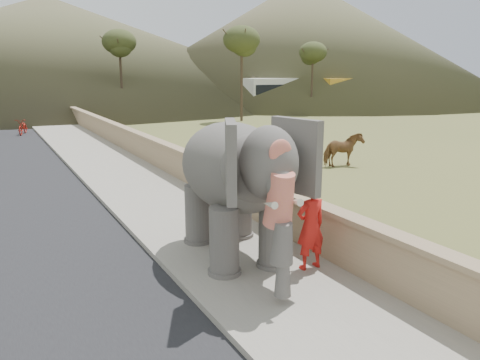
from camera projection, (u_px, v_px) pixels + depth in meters
name	position (u px, v px, depth m)	size (l,w,h in m)	color
walkway	(152.00, 197.00, 14.53)	(3.00, 120.00, 0.15)	#9E9687
parapet	(200.00, 176.00, 15.19)	(0.30, 120.00, 1.10)	tan
cow	(343.00, 150.00, 19.29)	(0.75, 1.65, 1.39)	brown
distant_car	(268.00, 105.00, 43.93)	(1.70, 4.23, 1.44)	#B4B5BB
bus_white	(298.00, 94.00, 46.55)	(2.50, 11.00, 3.10)	white
bus_orange	(368.00, 94.00, 47.26)	(2.50, 11.00, 3.10)	gold
hill_right	(302.00, 40.00, 65.37)	(56.00, 56.00, 16.00)	brown
hill_far	(50.00, 47.00, 66.50)	(80.00, 80.00, 14.00)	brown
elephant_and_man	(234.00, 187.00, 9.55)	(2.53, 4.25, 2.92)	#66615C
motorcyclist	(12.00, 124.00, 28.54)	(2.60, 1.93, 1.80)	maroon
trees	(19.00, 67.00, 29.31)	(41.90, 42.50, 9.16)	#473828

